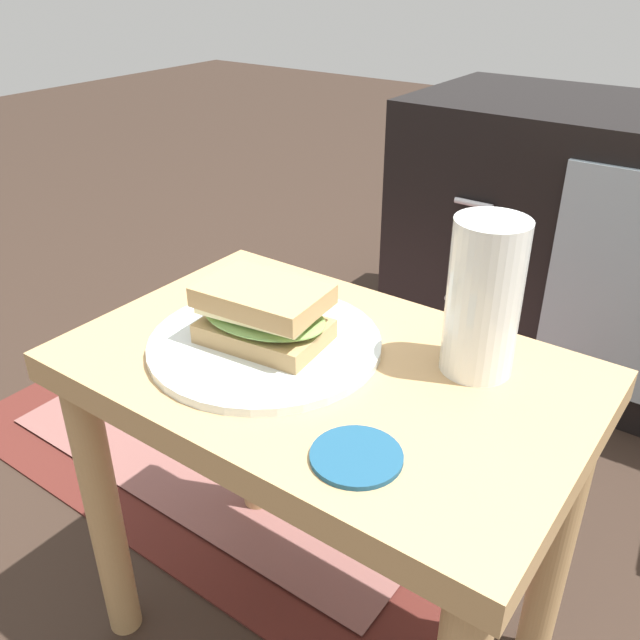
# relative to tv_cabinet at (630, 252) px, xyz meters

# --- Properties ---
(ground_plane) EXTENTS (8.00, 8.00, 0.00)m
(ground_plane) POSITION_rel_tv_cabinet_xyz_m (-0.12, -0.95, -0.29)
(ground_plane) COLOR #2D2119
(side_table) EXTENTS (0.56, 0.36, 0.46)m
(side_table) POSITION_rel_tv_cabinet_xyz_m (-0.12, -0.95, 0.08)
(side_table) COLOR tan
(side_table) RESTS_ON ground
(tv_cabinet) EXTENTS (0.96, 0.46, 0.58)m
(tv_cabinet) POSITION_rel_tv_cabinet_xyz_m (0.00, 0.00, 0.00)
(tv_cabinet) COLOR black
(tv_cabinet) RESTS_ON ground
(area_rug) EXTENTS (1.03, 0.88, 0.01)m
(area_rug) POSITION_rel_tv_cabinet_xyz_m (-0.49, -0.56, -0.29)
(area_rug) COLOR #4C1E19
(area_rug) RESTS_ON ground
(plate) EXTENTS (0.26, 0.26, 0.01)m
(plate) POSITION_rel_tv_cabinet_xyz_m (-0.19, -0.96, 0.17)
(plate) COLOR silver
(plate) RESTS_ON side_table
(sandwich_front) EXTENTS (0.16, 0.11, 0.07)m
(sandwich_front) POSITION_rel_tv_cabinet_xyz_m (-0.19, -0.96, 0.21)
(sandwich_front) COLOR tan
(sandwich_front) RESTS_ON plate
(beer_glass) EXTENTS (0.08, 0.08, 0.17)m
(beer_glass) POSITION_rel_tv_cabinet_xyz_m (0.02, -0.86, 0.25)
(beer_glass) COLOR silver
(beer_glass) RESTS_ON side_table
(coaster) EXTENTS (0.08, 0.08, 0.01)m
(coaster) POSITION_rel_tv_cabinet_xyz_m (-0.00, -1.06, 0.17)
(coaster) COLOR navy
(coaster) RESTS_ON side_table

